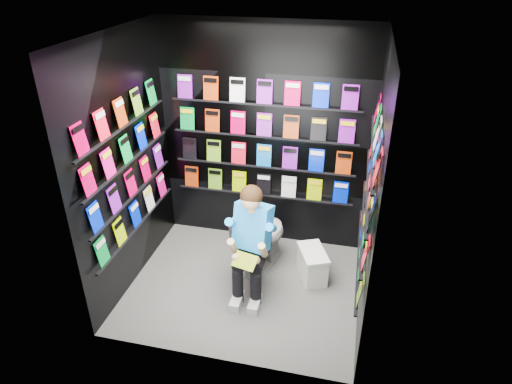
# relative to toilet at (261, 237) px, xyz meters

# --- Properties ---
(floor) EXTENTS (2.40, 2.40, 0.00)m
(floor) POSITION_rel_toilet_xyz_m (-0.09, -0.42, -0.37)
(floor) COLOR #575755
(floor) RESTS_ON ground
(ceiling) EXTENTS (2.40, 2.40, 0.00)m
(ceiling) POSITION_rel_toilet_xyz_m (-0.09, -0.42, 2.23)
(ceiling) COLOR white
(ceiling) RESTS_ON floor
(wall_back) EXTENTS (2.40, 0.04, 2.60)m
(wall_back) POSITION_rel_toilet_xyz_m (-0.09, 0.58, 0.93)
(wall_back) COLOR black
(wall_back) RESTS_ON floor
(wall_front) EXTENTS (2.40, 0.04, 2.60)m
(wall_front) POSITION_rel_toilet_xyz_m (-0.09, -1.42, 0.93)
(wall_front) COLOR black
(wall_front) RESTS_ON floor
(wall_left) EXTENTS (0.04, 2.00, 2.60)m
(wall_left) POSITION_rel_toilet_xyz_m (-1.29, -0.42, 0.93)
(wall_left) COLOR black
(wall_left) RESTS_ON floor
(wall_right) EXTENTS (0.04, 2.00, 2.60)m
(wall_right) POSITION_rel_toilet_xyz_m (1.11, -0.42, 0.93)
(wall_right) COLOR black
(wall_right) RESTS_ON floor
(comics_back) EXTENTS (2.10, 0.06, 1.37)m
(comics_back) POSITION_rel_toilet_xyz_m (-0.09, 0.55, 0.94)
(comics_back) COLOR #C10046
(comics_back) RESTS_ON wall_back
(comics_left) EXTENTS (0.06, 1.70, 1.37)m
(comics_left) POSITION_rel_toilet_xyz_m (-1.26, -0.42, 0.94)
(comics_left) COLOR #C10046
(comics_left) RESTS_ON wall_left
(comics_right) EXTENTS (0.06, 1.70, 1.37)m
(comics_right) POSITION_rel_toilet_xyz_m (1.08, -0.42, 0.94)
(comics_right) COLOR #C10046
(comics_right) RESTS_ON wall_right
(toilet) EXTENTS (0.59, 0.83, 0.73)m
(toilet) POSITION_rel_toilet_xyz_m (0.00, 0.00, 0.00)
(toilet) COLOR silver
(toilet) RESTS_ON floor
(longbox) EXTENTS (0.38, 0.48, 0.31)m
(longbox) POSITION_rel_toilet_xyz_m (0.59, -0.10, -0.21)
(longbox) COLOR silver
(longbox) RESTS_ON floor
(longbox_lid) EXTENTS (0.41, 0.50, 0.03)m
(longbox_lid) POSITION_rel_toilet_xyz_m (0.59, -0.10, -0.04)
(longbox_lid) COLOR silver
(longbox_lid) RESTS_ON longbox
(reader) EXTENTS (0.65, 0.81, 1.32)m
(reader) POSITION_rel_toilet_xyz_m (0.00, -0.38, 0.38)
(reader) COLOR #2292EE
(reader) RESTS_ON toilet
(held_comic) EXTENTS (0.26, 0.19, 0.10)m
(held_comic) POSITION_rel_toilet_xyz_m (0.00, -0.73, 0.21)
(held_comic) COLOR #279416
(held_comic) RESTS_ON reader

